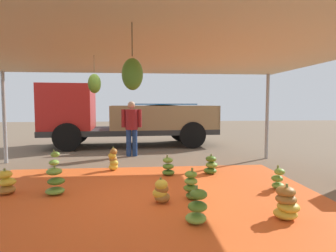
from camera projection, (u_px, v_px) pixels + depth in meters
ground_plane at (142, 163)px, 8.09m from camera, size 40.00×40.00×0.00m
tarp_orange at (142, 196)px, 5.11m from camera, size 6.51×4.77×0.01m
tent_canopy at (141, 51)px, 4.82m from camera, size 8.00×7.00×2.62m
banana_bunch_0 at (287, 204)px, 4.08m from camera, size 0.47×0.46×0.51m
banana_bunch_1 at (192, 186)px, 4.96m from camera, size 0.38×0.37×0.54m
banana_bunch_2 at (278, 179)px, 5.51m from camera, size 0.33×0.33×0.47m
banana_bunch_3 at (197, 208)px, 3.91m from camera, size 0.41×0.41×0.54m
banana_bunch_4 at (162, 192)px, 4.75m from camera, size 0.36×0.34×0.43m
banana_bunch_5 at (113, 160)px, 7.10m from camera, size 0.30×0.30×0.59m
banana_bunch_6 at (168, 167)px, 6.60m from camera, size 0.36×0.36×0.47m
banana_bunch_7 at (211, 166)px, 6.75m from camera, size 0.42×0.40×0.47m
banana_bunch_8 at (55, 182)px, 5.20m from camera, size 0.44×0.44×0.54m
banana_bunch_9 at (6, 183)px, 5.23m from camera, size 0.45×0.45×0.47m
banana_bunch_10 at (54, 163)px, 6.82m from camera, size 0.31×0.31×0.56m
cargo_truck_main at (122, 116)px, 11.34m from camera, size 6.79×2.77×2.40m
worker_0 at (132, 124)px, 9.05m from camera, size 0.64×0.39×1.75m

